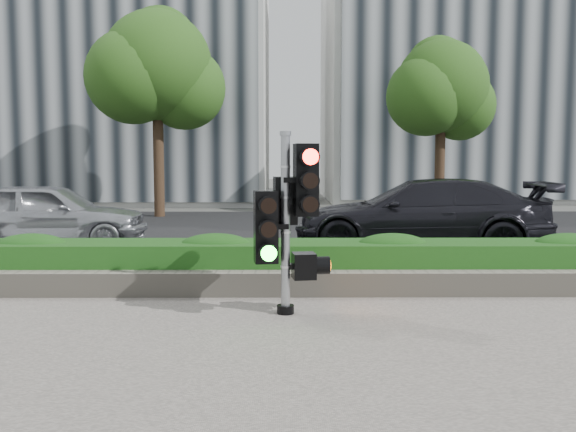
{
  "coord_description": "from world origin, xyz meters",
  "views": [
    {
      "loc": [
        -0.15,
        -6.65,
        1.94
      ],
      "look_at": [
        -0.11,
        0.6,
        1.28
      ],
      "focal_mm": 38.0,
      "sensor_mm": 36.0,
      "label": 1
    }
  ],
  "objects": [
    {
      "name": "ground",
      "position": [
        0.0,
        0.0,
        0.0
      ],
      "size": [
        120.0,
        120.0,
        0.0
      ],
      "primitive_type": "plane",
      "color": "#51514C",
      "rests_on": "ground"
    },
    {
      "name": "traffic_signal",
      "position": [
        -0.11,
        0.89,
        1.29
      ],
      "size": [
        0.81,
        0.64,
        2.27
      ],
      "rotation": [
        0.0,
        0.0,
        0.14
      ],
      "color": "black",
      "rests_on": "sidewalk"
    },
    {
      "name": "hedge",
      "position": [
        0.0,
        2.55,
        0.37
      ],
      "size": [
        12.0,
        1.0,
        0.68
      ],
      "primitive_type": "cube",
      "color": "#2E7C26",
      "rests_on": "sidewalk"
    },
    {
      "name": "building_left",
      "position": [
        -9.0,
        23.0,
        7.5
      ],
      "size": [
        16.0,
        9.0,
        15.0
      ],
      "primitive_type": "cube",
      "color": "#B7B7B2",
      "rests_on": "ground"
    },
    {
      "name": "curb",
      "position": [
        0.0,
        3.15,
        0.06
      ],
      "size": [
        60.0,
        0.25,
        0.12
      ],
      "primitive_type": "cube",
      "color": "gray",
      "rests_on": "ground"
    },
    {
      "name": "stone_wall",
      "position": [
        0.0,
        1.9,
        0.2
      ],
      "size": [
        12.0,
        0.32,
        0.34
      ],
      "primitive_type": "cube",
      "color": "gray",
      "rests_on": "sidewalk"
    },
    {
      "name": "tree_right",
      "position": [
        5.48,
        15.55,
        4.48
      ],
      "size": [
        4.1,
        3.58,
        6.53
      ],
      "color": "black",
      "rests_on": "ground"
    },
    {
      "name": "building_right",
      "position": [
        11.0,
        25.0,
        6.0
      ],
      "size": [
        18.0,
        10.0,
        12.0
      ],
      "primitive_type": "cube",
      "color": "#B7B7B2",
      "rests_on": "ground"
    },
    {
      "name": "car_silver",
      "position": [
        -5.41,
        6.89,
        0.75
      ],
      "size": [
        4.43,
        2.04,
        1.47
      ],
      "primitive_type": "imported",
      "rotation": [
        0.0,
        0.0,
        1.64
      ],
      "color": "#B2B3B9",
      "rests_on": "road"
    },
    {
      "name": "car_dark",
      "position": [
        2.74,
        6.24,
        0.79
      ],
      "size": [
        5.58,
        2.87,
        1.55
      ],
      "primitive_type": "imported",
      "rotation": [
        0.0,
        0.0,
        -1.71
      ],
      "color": "black",
      "rests_on": "road"
    },
    {
      "name": "tree_left",
      "position": [
        -4.52,
        14.56,
        5.04
      ],
      "size": [
        4.61,
        4.03,
        7.34
      ],
      "color": "black",
      "rests_on": "ground"
    },
    {
      "name": "road",
      "position": [
        0.0,
        10.0,
        0.01
      ],
      "size": [
        60.0,
        13.0,
        0.02
      ],
      "primitive_type": "cube",
      "color": "black",
      "rests_on": "ground"
    }
  ]
}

